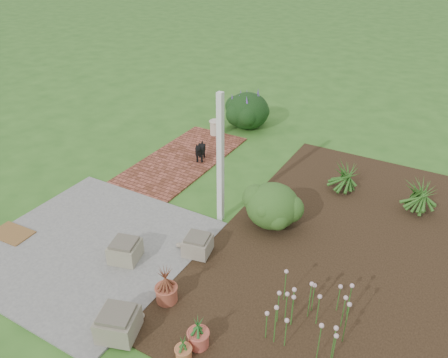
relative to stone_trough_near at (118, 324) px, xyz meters
The scene contains 19 objects.
ground 2.97m from the stone_trough_near, 99.32° to the left, with size 80.00×80.00×0.00m, color #2F621F.
concrete_patio 2.10m from the stone_trough_near, 145.83° to the left, with size 3.50×3.50×0.04m, color slate.
brick_path 5.16m from the stone_trough_near, 115.00° to the left, with size 1.60×3.50×0.04m, color brown.
garden_bed 3.98m from the stone_trough_near, 59.46° to the left, with size 4.00×7.00×0.03m, color black.
veranda_post 3.20m from the stone_trough_near, 93.41° to the left, with size 0.10×0.10×2.50m, color white.
stone_trough_near is the anchor object (origin of this frame).
stone_trough_mid 1.95m from the stone_trough_near, 90.00° to the left, with size 0.43×0.43×0.29m, color gray.
stone_trough_far 1.55m from the stone_trough_near, 127.69° to the left, with size 0.46×0.46×0.31m, color gray.
coir_doormat 3.25m from the stone_trough_near, 167.27° to the left, with size 0.72×0.46×0.02m, color brown.
black_dog 5.10m from the stone_trough_near, 110.21° to the left, with size 0.28×0.52×0.46m.
cream_ceramic_urn 6.64m from the stone_trough_near, 109.60° to the left, with size 0.28×0.28×0.37m, color beige.
evergreen_shrub 3.43m from the stone_trough_near, 77.70° to the left, with size 0.97×0.97×0.83m, color #1D4215.
agapanthus_clump_back 5.92m from the stone_trough_near, 59.82° to the left, with size 0.90×0.90×0.81m, color #0D3F12, non-canonical shape.
agapanthus_clump_front 5.40m from the stone_trough_near, 73.57° to the left, with size 0.81×0.81×0.72m, color #15380A, non-canonical shape.
pink_flower_patch 2.57m from the stone_trough_near, 32.22° to the left, with size 1.12×1.12×0.71m, color #113D0F, non-canonical shape.
terracotta_pot_bronze 0.84m from the stone_trough_near, 76.67° to the left, with size 0.31×0.31×0.25m, color #A14D36.
terracotta_pot_small_left 0.98m from the stone_trough_near, ahead, with size 0.21×0.21×0.17m, color #B8693E.
terracotta_pot_small_right 1.10m from the stone_trough_near, 20.25° to the left, with size 0.27×0.27×0.23m, color #B74D3E.
purple_flowering_bush 7.41m from the stone_trough_near, 103.79° to the left, with size 1.17×1.17×0.99m, color black.
Camera 1 is at (3.73, -5.74, 4.81)m, focal length 35.00 mm.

